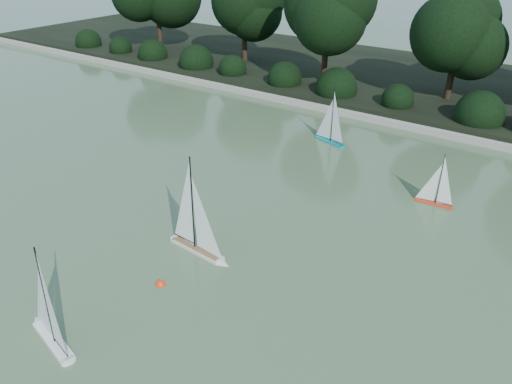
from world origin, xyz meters
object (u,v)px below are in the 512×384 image
(sailboat_white_a, at_px, (47,324))
(sailboat_white_b, at_px, (200,239))
(sailboat_orange, at_px, (432,195))
(sailboat_teal, at_px, (328,133))
(race_buoy, at_px, (161,285))

(sailboat_white_a, relative_size, sailboat_white_b, 0.88)
(sailboat_orange, relative_size, sailboat_teal, 0.77)
(sailboat_orange, relative_size, race_buoy, 7.36)
(sailboat_white_a, bearing_deg, race_buoy, 76.95)
(sailboat_white_a, relative_size, sailboat_teal, 1.08)
(sailboat_white_b, bearing_deg, race_buoy, -87.22)
(sailboat_white_a, height_order, race_buoy, sailboat_white_a)
(sailboat_white_b, xyz_separation_m, sailboat_teal, (-0.64, 5.71, -0.05))
(sailboat_orange, bearing_deg, sailboat_white_b, -123.40)
(sailboat_white_b, bearing_deg, sailboat_teal, 96.35)
(sailboat_orange, bearing_deg, sailboat_teal, 152.50)
(sailboat_orange, distance_m, sailboat_teal, 3.69)
(sailboat_teal, distance_m, race_buoy, 6.78)
(sailboat_white_b, relative_size, sailboat_teal, 1.23)
(sailboat_teal, bearing_deg, sailboat_white_a, -88.00)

